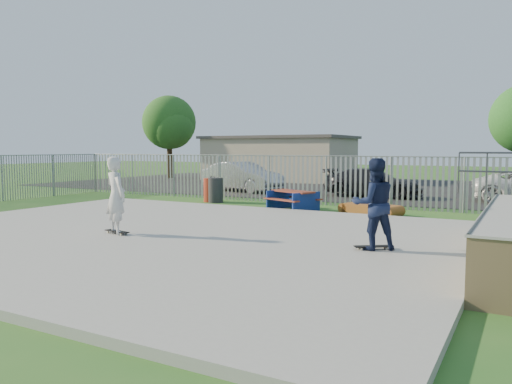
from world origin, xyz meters
The scene contains 16 objects.
ground centered at (0.00, 0.00, 0.00)m, with size 120.00×120.00×0.00m, color #2A6321.
concrete_slab centered at (0.00, 0.00, 0.07)m, with size 15.00×12.00×0.15m, color #999994.
fence centered at (1.00, 4.59, 1.00)m, with size 26.04×16.02×2.00m.
picnic_table centered at (0.50, 6.87, 0.37)m, with size 2.16×1.99×0.73m.
funbox centered at (3.43, 6.99, 0.18)m, with size 1.99×1.40×0.36m.
trash_bin_red centered at (-3.81, 7.78, 0.51)m, with size 0.62×0.62×1.03m, color maroon.
trash_bin_grey centered at (-3.49, 7.68, 0.53)m, with size 0.63×0.63×1.06m, color #272729.
parking_lot centered at (0.00, 19.00, 0.01)m, with size 40.00×18.00×0.02m, color black.
car_silver centered at (-5.23, 12.87, 0.81)m, with size 1.66×4.77×1.57m, color #ACACB1.
car_dark centered at (1.72, 13.22, 0.69)m, with size 1.87×4.61×1.34m, color black.
building centered at (-8.00, 23.00, 1.61)m, with size 10.40×6.40×3.20m.
tree_left centered at (-16.34, 20.65, 4.28)m, with size 4.12×4.12×6.36m.
skateboard_a centered at (5.37, 0.38, 0.19)m, with size 0.77×0.62×0.08m.
skateboard_b centered at (-0.85, -0.82, 0.19)m, with size 0.82×0.35×0.08m.
skater_navy centered at (5.37, 0.38, 1.12)m, with size 0.95×0.74×1.95m, color #131C3D.
skater_white centered at (-0.85, -0.82, 1.12)m, with size 0.71×0.47×1.95m, color silver.
Camera 1 is at (8.26, -10.03, 2.30)m, focal length 35.00 mm.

